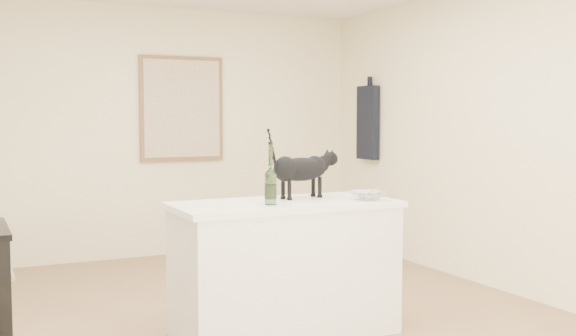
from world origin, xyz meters
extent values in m
plane|color=#90724C|center=(0.00, 0.00, 0.00)|extent=(5.50, 5.50, 0.00)
plane|color=#F7EBBF|center=(0.00, 2.75, 1.30)|extent=(4.50, 0.00, 4.50)
plane|color=#F7EBBF|center=(2.25, 0.00, 1.30)|extent=(0.00, 5.50, 5.50)
cube|color=white|center=(0.10, -0.20, 0.43)|extent=(1.44, 0.67, 0.86)
cube|color=white|center=(0.10, -0.20, 0.88)|extent=(1.50, 0.70, 0.04)
cube|color=brown|center=(0.30, 2.72, 1.55)|extent=(0.90, 0.03, 1.10)
cube|color=beige|center=(0.30, 2.70, 1.55)|extent=(0.82, 0.00, 1.02)
cube|color=black|center=(2.19, 2.05, 1.40)|extent=(0.08, 0.34, 0.80)
cylinder|color=#204F1F|center=(-0.05, -0.30, 1.08)|extent=(0.09, 0.09, 0.36)
imported|color=white|center=(0.65, -0.37, 0.93)|extent=(0.30, 0.30, 0.06)
camera|label=1|loc=(-1.86, -4.28, 1.47)|focal=42.63mm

